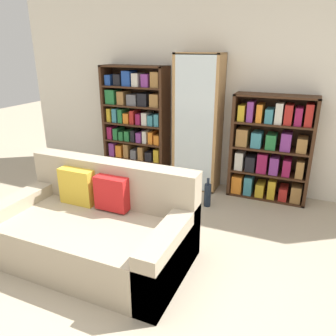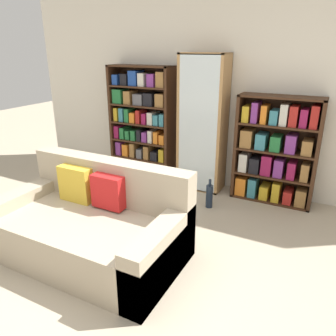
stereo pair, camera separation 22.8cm
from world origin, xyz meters
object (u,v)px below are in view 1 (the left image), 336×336
Objects in this scene: display_cabinet at (198,124)px; wine_bottle at (208,195)px; bookshelf_left at (136,124)px; bookshelf_right at (270,150)px; couch at (95,229)px.

wine_bottle is (0.34, -0.56, -0.75)m from display_cabinet.
bookshelf_left is 1.22× the size of bookshelf_right.
bookshelf_left reaches higher than wine_bottle.
couch is 4.76× the size of wine_bottle.
display_cabinet is 4.89× the size of wine_bottle.
couch is at bearing -99.41° from display_cabinet.
display_cabinet is at bearing -179.02° from bookshelf_right.
bookshelf_right is 0.99m from wine_bottle.
bookshelf_right is at bearing 42.21° from wine_bottle.
bookshelf_left is (-0.64, 2.00, 0.52)m from couch.
display_cabinet is 0.99m from wine_bottle.
bookshelf_right is 3.62× the size of wine_bottle.
couch is at bearing -72.29° from bookshelf_left.
bookshelf_right is (1.30, 2.00, 0.36)m from couch.
wine_bottle is at bearing -137.79° from bookshelf_right.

